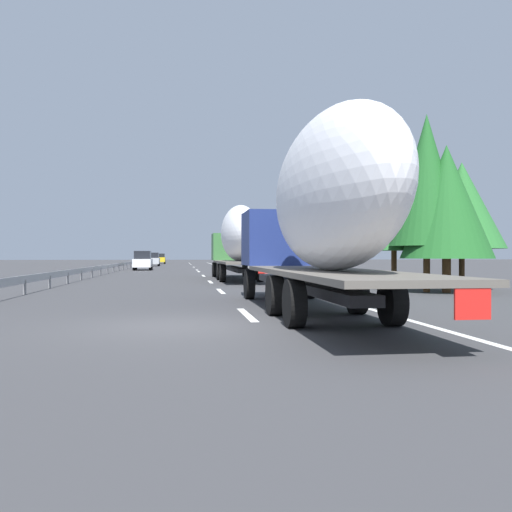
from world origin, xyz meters
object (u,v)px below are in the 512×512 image
truck_lead (238,239)px  car_yellow_coupe (160,259)px  car_silver_hatch (153,259)px  truck_trailing (320,209)px  car_white_van (143,261)px  road_sign (249,247)px

truck_lead → car_yellow_coupe: truck_lead is taller
car_yellow_coupe → car_silver_hatch: bearing=179.2°
truck_trailing → car_white_van: bearing=9.6°
car_yellow_coupe → truck_lead: bearing=-173.8°
car_silver_hatch → car_white_van: 20.66m
road_sign → car_white_van: bearing=66.3°
truck_trailing → car_yellow_coupe: truck_trailing is taller
truck_lead → car_white_van: truck_lead is taller
truck_trailing → car_silver_hatch: bearing=6.5°
car_yellow_coupe → car_silver_hatch: car_silver_hatch is taller
car_yellow_coupe → road_sign: size_ratio=1.30×
truck_trailing → car_silver_hatch: truck_trailing is taller
road_sign → truck_lead: bearing=170.8°
truck_lead → car_yellow_coupe: size_ratio=3.23×
truck_lead → car_silver_hatch: truck_lead is taller
road_sign → truck_trailing: bearing=175.5°
car_silver_hatch → road_sign: (-25.25, -10.44, 1.39)m
truck_trailing → road_sign: (39.06, -3.10, -0.41)m
car_white_van → road_sign: size_ratio=1.29×
car_yellow_coupe → car_white_van: 41.15m
car_silver_hatch → road_sign: road_sign is taller
car_white_van → road_sign: 11.52m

